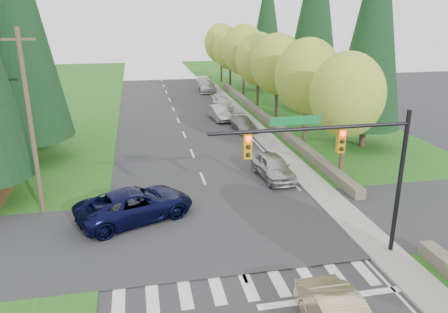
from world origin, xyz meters
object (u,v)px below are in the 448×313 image
object	(u,v)px
suv_navy	(135,205)
parked_car_e	(207,86)
parked_car_a	(273,167)
parked_car_d	(223,103)
parked_car_c	(219,113)
parked_car_b	(243,124)

from	to	relation	value
suv_navy	parked_car_e	world-z (taller)	suv_navy
parked_car_a	parked_car_d	world-z (taller)	parked_car_a
parked_car_a	parked_car_e	bearing A→B (deg)	84.39
suv_navy	parked_car_e	xyz separation A→B (m)	(10.04, 37.56, -0.08)
suv_navy	parked_car_a	size ratio (longest dim) A/B	1.33
parked_car_d	parked_car_e	size ratio (longest dim) A/B	0.81
suv_navy	parked_car_d	xyz separation A→B (m)	(9.90, 25.76, -0.11)
suv_navy	parked_car_c	distance (m)	22.96
parked_car_a	suv_navy	bearing A→B (deg)	-157.91
parked_car_a	parked_car_d	distance (m)	21.33
parked_car_c	parked_car_d	size ratio (longest dim) A/B	0.98
parked_car_a	parked_car_b	distance (m)	12.26
parked_car_a	parked_car_e	distance (m)	33.12
parked_car_e	parked_car_c	bearing A→B (deg)	-91.18
suv_navy	parked_car_c	world-z (taller)	suv_navy
suv_navy	parked_car_b	distance (m)	19.46
parked_car_b	parked_car_e	xyz separation A→B (m)	(0.00, 20.89, 0.16)
parked_car_c	suv_navy	bearing A→B (deg)	-118.58
parked_car_a	parked_car_b	xyz separation A→B (m)	(0.94, 12.22, -0.17)
parked_car_c	parked_car_d	distance (m)	4.66
parked_car_d	parked_car_e	bearing A→B (deg)	89.50
suv_navy	parked_car_d	distance (m)	27.60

